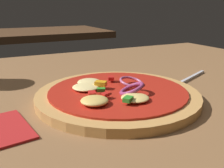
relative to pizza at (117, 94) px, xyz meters
name	(u,v)px	position (x,y,z in m)	size (l,w,h in m)	color
dining_table	(86,113)	(-0.05, 0.01, -0.03)	(1.21, 0.86, 0.04)	brown
pizza	(117,94)	(0.00, 0.00, 0.00)	(0.26, 0.26, 0.03)	tan
fork	(186,80)	(0.17, 0.03, -0.01)	(0.16, 0.08, 0.01)	silver
background_table	(30,34)	(0.07, 1.23, -0.03)	(0.88, 0.50, 0.04)	#4C301C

